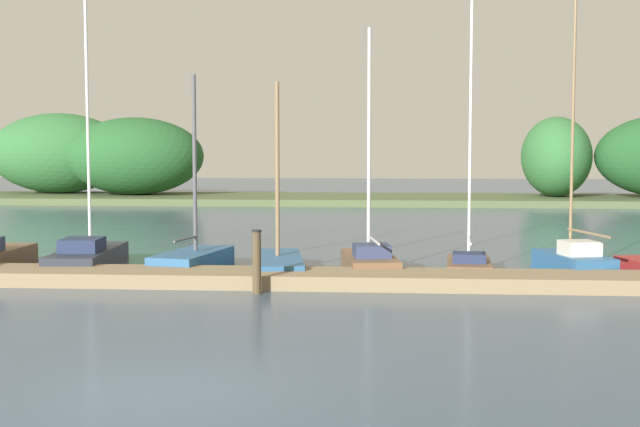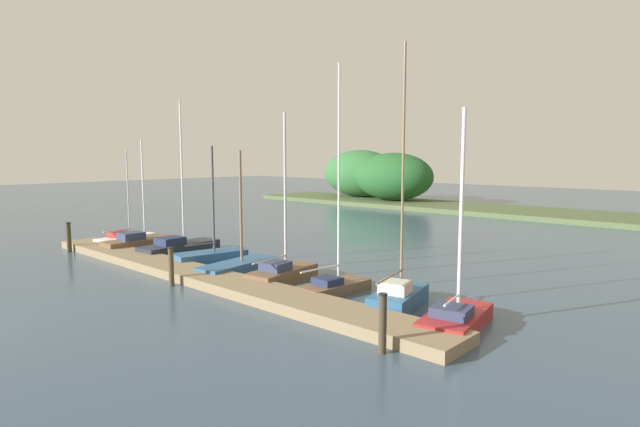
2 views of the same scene
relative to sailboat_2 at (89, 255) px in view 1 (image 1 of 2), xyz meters
name	(u,v)px [view 1 (image 1 of 2)]	position (x,y,z in m)	size (l,w,h in m)	color
ground	(160,396)	(5.18, -11.86, -0.37)	(160.00, 160.00, 0.00)	#384C60
dock_pier	(261,278)	(5.18, -2.48, -0.20)	(22.58, 1.80, 0.35)	#847051
far_shore	(345,162)	(5.68, 29.01, 2.09)	(54.47, 8.83, 5.70)	#4C5B38
sailboat_2	(89,255)	(0.00, 0.00, 0.00)	(1.65, 4.37, 7.49)	#232833
sailboat_3	(194,259)	(3.04, -0.27, -0.03)	(1.80, 3.47, 5.30)	#285684
sailboat_4	(278,262)	(5.35, -0.53, -0.08)	(1.77, 4.09, 5.08)	#285684
sailboat_5	(369,259)	(7.78, -0.33, 0.01)	(1.69, 3.53, 6.49)	brown
sailboat_6	(469,261)	(10.41, -0.25, -0.03)	(1.32, 3.16, 8.00)	brown
sailboat_7	(572,259)	(13.10, -0.24, 0.06)	(1.79, 3.40, 8.32)	#285684
mooring_piling_1	(257,262)	(5.28, -3.71, 0.37)	(0.23, 0.23, 1.47)	#4C3D28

